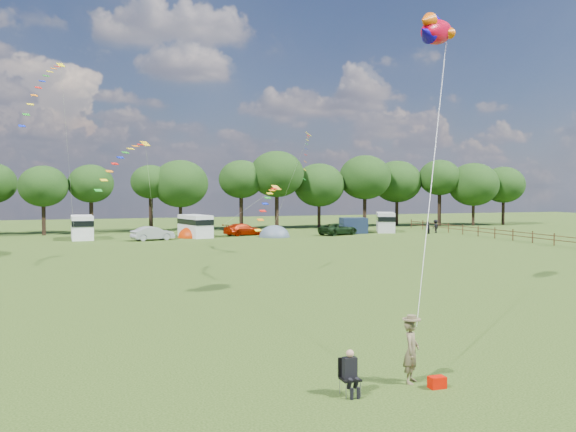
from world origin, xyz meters
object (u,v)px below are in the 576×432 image
object	(u,v)px
campervan_b	(82,227)
walker_b	(436,226)
car_b	(153,233)
fish_kite	(435,31)
tent_orange	(192,237)
kite_flyer	(411,351)
campervan_d	(386,222)
tent_greyblue	(274,237)
car_d	(338,229)
campervan_c	(195,225)
walker_a	(427,228)
car_c	(243,229)
camp_chair	(349,368)

from	to	relation	value
campervan_b	walker_b	bearing A→B (deg)	-96.98
car_b	fish_kite	size ratio (longest dim) A/B	1.21
tent_orange	kite_flyer	size ratio (longest dim) A/B	1.83
campervan_d	tent_greyblue	distance (m)	15.71
campervan_b	tent_greyblue	distance (m)	20.64
car_d	campervan_c	bearing A→B (deg)	62.12
tent_greyblue	walker_a	distance (m)	18.67
tent_greyblue	campervan_b	bearing A→B (deg)	169.85
tent_orange	campervan_c	bearing A→B (deg)	18.88
tent_orange	fish_kite	xyz separation A→B (m)	(4.68, -42.02, 13.26)
car_b	walker_b	distance (m)	33.53
car_c	campervan_d	xyz separation A→B (m)	(18.07, -0.17, 0.60)
camp_chair	tent_greyblue	bearing A→B (deg)	75.81
car_d	tent_greyblue	xyz separation A→B (m)	(-7.88, -0.43, -0.65)
car_d	campervan_c	world-z (taller)	campervan_c
tent_greyblue	fish_kite	size ratio (longest dim) A/B	1.13
car_b	campervan_d	size ratio (longest dim) A/B	0.77
campervan_b	camp_chair	bearing A→B (deg)	-174.97
camp_chair	walker_a	xyz separation A→B (m)	(32.81, 50.82, 0.00)
car_d	fish_kite	distance (m)	43.79
kite_flyer	car_b	bearing A→B (deg)	43.42
fish_kite	walker_a	world-z (taller)	fish_kite
car_b	tent_orange	size ratio (longest dim) A/B	1.23
tent_greyblue	kite_flyer	world-z (taller)	kite_flyer
car_d	fish_kite	xyz separation A→B (m)	(-12.04, -40.18, 12.61)
campervan_d	walker_b	xyz separation A→B (m)	(4.85, -3.59, -0.48)
car_b	camp_chair	xyz separation A→B (m)	(-0.86, -51.89, 0.02)
tent_greyblue	walker_b	world-z (taller)	walker_b
car_b	campervan_b	distance (m)	7.94
car_b	kite_flyer	bearing A→B (deg)	165.70
walker_a	tent_orange	bearing A→B (deg)	-45.56
campervan_d	camp_chair	xyz separation A→B (m)	(-29.54, -55.19, -0.55)
tent_greyblue	car_c	bearing A→B (deg)	129.51
car_b	walker_a	distance (m)	31.97
campervan_b	fish_kite	distance (m)	47.79
car_c	fish_kite	size ratio (longest dim) A/B	1.35
fish_kite	walker_b	size ratio (longest dim) A/B	2.08
campervan_b	car_b	bearing A→B (deg)	-119.93
car_c	tent_greyblue	xyz separation A→B (m)	(2.72, -3.30, -0.66)
campervan_b	camp_chair	size ratio (longest dim) A/B	4.17
campervan_d	camp_chair	bearing A→B (deg)	175.89
car_c	walker_b	xyz separation A→B (m)	(22.91, -3.76, 0.13)
fish_kite	car_d	bearing A→B (deg)	36.91
car_b	campervan_b	bearing A→B (deg)	45.58
car_c	campervan_c	bearing A→B (deg)	78.72
tent_greyblue	walker_a	bearing A→B (deg)	-3.84
car_b	camp_chair	distance (m)	51.90
tent_greyblue	camp_chair	world-z (taller)	tent_greyblue
car_d	tent_orange	distance (m)	16.83
tent_orange	tent_greyblue	xyz separation A→B (m)	(8.84, -2.28, -0.00)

